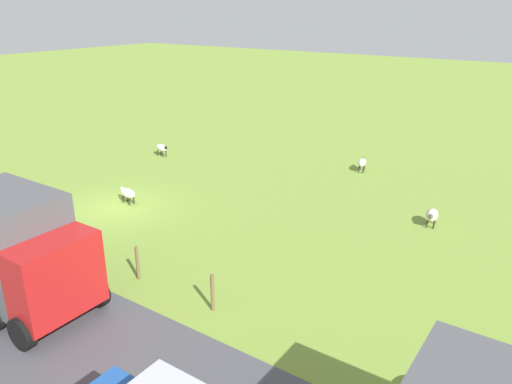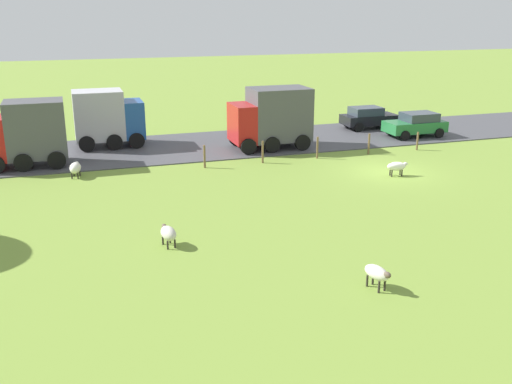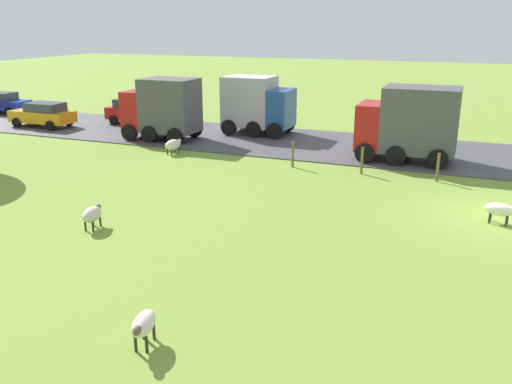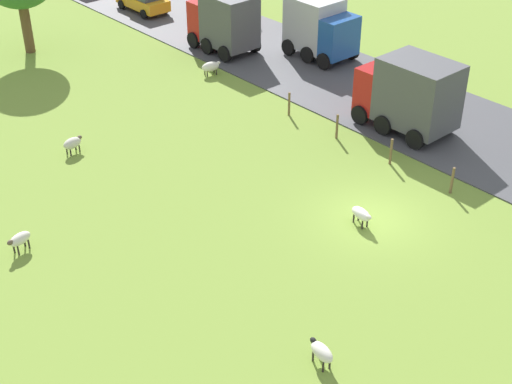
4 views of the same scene
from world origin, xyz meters
name	(u,v)px [view 3 (image 3 of 4)]	position (x,y,z in m)	size (l,w,h in m)	color
ground_plane	(497,216)	(0.00, 0.00, 0.00)	(160.00, 160.00, 0.00)	olive
road_strip	(493,159)	(9.08, 0.00, 0.03)	(8.00, 80.00, 0.06)	#47474C
sheep_0	(92,214)	(-6.39, 12.86, 0.50)	(1.09, 0.65, 0.76)	beige
sheep_2	(500,210)	(-0.78, -0.03, 0.51)	(0.61, 1.14, 0.74)	white
sheep_3	(173,145)	(4.16, 15.81, 0.50)	(1.22, 0.75, 0.78)	silver
sheep_4	(144,324)	(-11.77, 7.34, 0.53)	(1.09, 0.67, 0.76)	silver
fence_post_2	(438,167)	(3.91, 2.37, 0.64)	(0.12, 0.12, 1.27)	brown
fence_post_3	(362,161)	(3.91, 5.72, 0.63)	(0.12, 0.12, 1.25)	brown
fence_post_4	(293,154)	(3.91, 9.06, 0.63)	(0.12, 0.12, 1.26)	brown
truck_0	(163,108)	(7.10, 18.12, 1.91)	(2.61, 4.26, 3.56)	#B21919
truck_1	(410,122)	(7.10, 4.05, 1.98)	(2.84, 4.76, 3.67)	#B21919
truck_2	(257,104)	(10.70, 13.60, 1.88)	(2.67, 4.16, 3.49)	#1E4C99
car_0	(43,114)	(7.52, 27.54, 0.89)	(1.96, 4.29, 1.61)	orange
car_2	(137,111)	(10.78, 22.42, 0.92)	(2.02, 4.16, 1.67)	red
car_7	(3,102)	(10.85, 34.39, 0.87)	(1.94, 3.97, 1.56)	#1933B2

